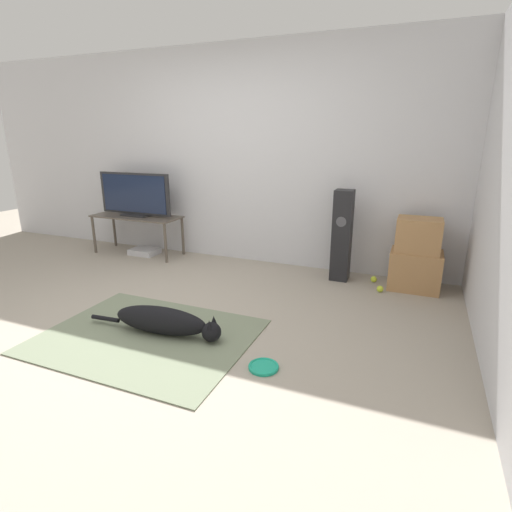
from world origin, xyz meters
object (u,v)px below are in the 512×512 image
Objects in this scene: tv_stand at (137,220)px; dog at (165,321)px; tv at (135,195)px; frisbee at (264,367)px; cardboard_box_upper at (419,235)px; floor_speaker at (342,236)px; game_console at (145,251)px; tennis_ball_by_boxes at (374,279)px; cardboard_box_lower at (415,270)px; tennis_ball_near_speaker at (380,289)px.

dog is at bearing -47.24° from tv_stand.
dog is at bearing -47.28° from tv.
cardboard_box_upper is at bearing 65.70° from frisbee.
frisbee is 0.21× the size of floor_speaker.
tv is (-2.69, -0.03, 0.30)m from floor_speaker.
tv is at bearing -179.81° from game_console.
cardboard_box_upper is (0.89, 1.97, 0.56)m from frisbee.
tv_stand is at bearing -178.62° from tennis_ball_by_boxes.
tv reaches higher than tv_stand.
cardboard_box_lower is at bearing 0.63° from tv_stand.
frisbee is 3.30m from tv.
game_console is at bearing -178.64° from tennis_ball_by_boxes.
tv_stand is (-2.56, 1.94, 0.44)m from frisbee.
frisbee is 3.15m from game_console.
dog is 2.59m from cardboard_box_upper.
cardboard_box_upper reaches higher than tennis_ball_by_boxes.
dog is 2.18m from tennis_ball_near_speaker.
cardboard_box_upper reaches higher than tennis_ball_near_speaker.
frisbee is 2.23m from cardboard_box_upper.
cardboard_box_lower is at bearing 0.44° from floor_speaker.
tennis_ball_near_speaker is at bearing -70.82° from tennis_ball_by_boxes.
frisbee is 0.59× the size of game_console.
tv_stand is 0.33m from tv.
cardboard_box_lower is at bearing 0.60° from game_console.
tv_stand is at bearing 176.44° from tennis_ball_near_speaker.
tv_stand is (-3.45, -0.02, -0.11)m from cardboard_box_upper.
cardboard_box_upper is 6.42× the size of tennis_ball_by_boxes.
cardboard_box_upper is at bearing 0.37° from tv.
game_console is (-3.36, -0.02, -0.53)m from cardboard_box_upper.
frisbee is at bearing -37.22° from tv_stand.
cardboard_box_lower is 0.51× the size of floor_speaker.
cardboard_box_upper is 0.67m from tennis_ball_by_boxes.
tennis_ball_by_boxes is (3.05, 0.07, -0.75)m from tv.
tv reaches higher than floor_speaker.
floor_speaker is at bearing 153.54° from tennis_ball_near_speaker.
cardboard_box_upper is 3.45m from tv.
floor_speaker is (1.03, 1.83, 0.37)m from dog.
cardboard_box_lower is 1.18× the size of cardboard_box_upper.
dog is 2.33m from tennis_ball_by_boxes.
frisbee is 1.84m from tennis_ball_near_speaker.
dog is 2.13m from floor_speaker.
cardboard_box_lower is 0.43m from tennis_ball_by_boxes.
tennis_ball_near_speaker is at bearing -142.62° from cardboard_box_lower.
cardboard_box_lower is at bearing 45.71° from dog.
cardboard_box_upper is 0.76m from floor_speaker.
tennis_ball_by_boxes is (3.05, 0.07, -0.42)m from tv_stand.
tv_stand is 3.34× the size of game_console.
tv_stand reaches higher than cardboard_box_lower.
dog is 2.39m from game_console.
game_console is at bearing 141.82° from frisbee.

